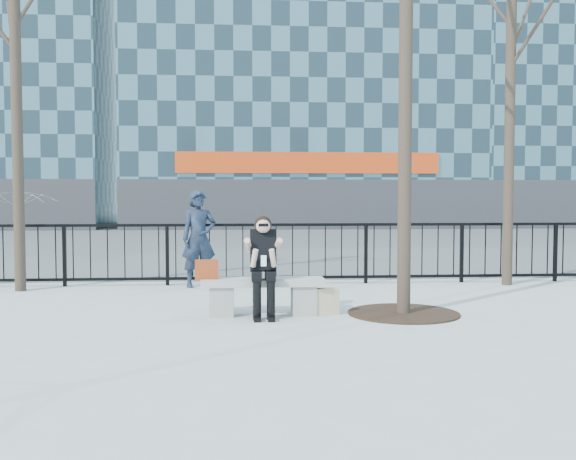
{
  "coord_description": "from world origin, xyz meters",
  "views": [
    {
      "loc": [
        -0.32,
        -8.56,
        1.59
      ],
      "look_at": [
        0.4,
        0.8,
        1.1
      ],
      "focal_mm": 40.0,
      "sensor_mm": 36.0,
      "label": 1
    }
  ],
  "objects": [
    {
      "name": "ground",
      "position": [
        0.0,
        0.0,
        0.0
      ],
      "size": [
        120.0,
        120.0,
        0.0
      ],
      "primitive_type": "plane",
      "color": "#A3A29D",
      "rests_on": "ground"
    },
    {
      "name": "shopping_bag",
      "position": [
        0.82,
        -0.07,
        0.18
      ],
      "size": [
        0.4,
        0.22,
        0.36
      ],
      "primitive_type": "cube",
      "rotation": [
        0.0,
        0.0,
        0.21
      ],
      "color": "beige",
      "rests_on": "ground"
    },
    {
      "name": "bench_main",
      "position": [
        0.0,
        0.0,
        0.3
      ],
      "size": [
        1.65,
        0.46,
        0.49
      ],
      "color": "slate",
      "rests_on": "ground"
    },
    {
      "name": "vendor_umbrella",
      "position": [
        -5.46,
        6.69,
        0.9
      ],
      "size": [
        2.62,
        2.64,
        1.8
      ],
      "primitive_type": "imported",
      "rotation": [
        0.0,
        0.0,
        0.43
      ],
      "color": "yellow",
      "rests_on": "ground"
    },
    {
      "name": "building_mid",
      "position": [
        3.0,
        26.99,
        12.3
      ],
      "size": [
        18.2,
        10.26,
        24.6
      ],
      "color": "slate",
      "rests_on": "ground"
    },
    {
      "name": "tree_grate",
      "position": [
        1.9,
        -0.1,
        0.01
      ],
      "size": [
        1.5,
        1.5,
        0.02
      ],
      "primitive_type": "cylinder",
      "color": "black",
      "rests_on": "ground"
    },
    {
      "name": "handbag",
      "position": [
        -0.75,
        0.02,
        0.62
      ],
      "size": [
        0.32,
        0.16,
        0.25
      ],
      "primitive_type": "cube",
      "rotation": [
        0.0,
        0.0,
        0.04
      ],
      "color": "#933112",
      "rests_on": "bench_main"
    },
    {
      "name": "street_surface",
      "position": [
        0.0,
        15.0,
        0.0
      ],
      "size": [
        60.0,
        23.0,
        0.01
      ],
      "primitive_type": "cube",
      "color": "#474747",
      "rests_on": "ground"
    },
    {
      "name": "railing",
      "position": [
        0.0,
        3.0,
        0.55
      ],
      "size": [
        14.0,
        0.06,
        1.1
      ],
      "color": "black",
      "rests_on": "ground"
    },
    {
      "name": "seated_woman",
      "position": [
        0.0,
        -0.16,
        0.67
      ],
      "size": [
        0.5,
        0.64,
        1.34
      ],
      "color": "black",
      "rests_on": "ground"
    },
    {
      "name": "standing_man",
      "position": [
        -1.02,
        2.76,
        0.85
      ],
      "size": [
        0.72,
        0.58,
        1.7
      ],
      "primitive_type": "imported",
      "rotation": [
        0.0,
        0.0,
        0.31
      ],
      "color": "black",
      "rests_on": "ground"
    }
  ]
}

